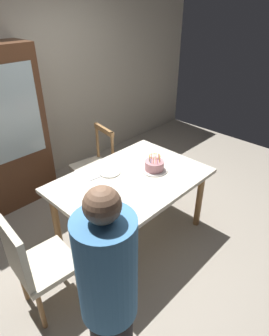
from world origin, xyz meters
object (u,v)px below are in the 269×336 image
object	(u,v)px
chair_spindle_back	(94,167)
dining_table	(131,186)
chair_upholstered	(34,263)
plate_near_celebrant	(117,207)
plate_far_side	(110,172)
person_celebrant	(108,293)
birthday_cake	(154,166)

from	to	relation	value
chair_spindle_back	dining_table	bearing A→B (deg)	-102.87
dining_table	chair_upholstered	xyz separation A→B (m)	(-1.14, -0.07, -0.13)
dining_table	plate_near_celebrant	world-z (taller)	plate_near_celebrant
plate_near_celebrant	chair_upholstered	distance (m)	0.78
dining_table	plate_near_celebrant	bearing A→B (deg)	-150.54
plate_far_side	person_celebrant	xyz separation A→B (m)	(-1.02, -1.13, 0.16)
dining_table	chair_spindle_back	xyz separation A→B (m)	(0.19, 0.84, -0.20)
plate_far_side	chair_upholstered	world-z (taller)	chair_upholstered
dining_table	plate_near_celebrant	distance (m)	0.49
person_celebrant	dining_table	bearing A→B (deg)	39.45
plate_far_side	chair_upholstered	distance (m)	1.13
birthday_cake	dining_table	bearing A→B (deg)	167.47
birthday_cake	person_celebrant	distance (m)	1.61
birthday_cake	plate_near_celebrant	bearing A→B (deg)	-166.09
dining_table	person_celebrant	xyz separation A→B (m)	(-1.09, -0.90, 0.25)
chair_upholstered	dining_table	bearing A→B (deg)	3.54
chair_upholstered	person_celebrant	bearing A→B (deg)	-86.44
person_celebrant	plate_near_celebrant	bearing A→B (deg)	44.46
chair_upholstered	person_celebrant	world-z (taller)	person_celebrant
chair_upholstered	plate_far_side	bearing A→B (deg)	15.95
birthday_cake	plate_near_celebrant	distance (m)	0.72
dining_table	plate_far_side	xyz separation A→B (m)	(-0.08, 0.23, 0.09)
plate_near_celebrant	chair_spindle_back	xyz separation A→B (m)	(0.61, 1.07, -0.29)
birthday_cake	person_celebrant	bearing A→B (deg)	-148.64
plate_near_celebrant	plate_far_side	bearing A→B (deg)	54.08
birthday_cake	chair_spindle_back	world-z (taller)	chair_spindle_back
person_celebrant	birthday_cake	bearing A→B (deg)	31.36
plate_near_celebrant	plate_far_side	size ratio (longest dim) A/B	1.00
plate_near_celebrant	birthday_cake	bearing A→B (deg)	13.91
dining_table	chair_spindle_back	size ratio (longest dim) A/B	1.59
birthday_cake	chair_upholstered	bearing A→B (deg)	-179.66
plate_far_side	chair_spindle_back	size ratio (longest dim) A/B	0.23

